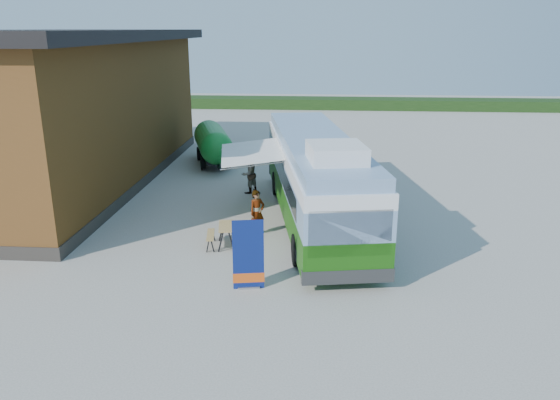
# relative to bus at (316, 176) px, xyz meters

# --- Properties ---
(ground) EXTENTS (100.00, 100.00, 0.00)m
(ground) POSITION_rel_bus_xyz_m (-2.09, -4.75, -1.93)
(ground) COLOR #BCB7AD
(ground) RESTS_ON ground
(barn) EXTENTS (9.60, 21.20, 7.50)m
(barn) POSITION_rel_bus_xyz_m (-12.59, 5.25, 1.66)
(barn) COLOR brown
(barn) RESTS_ON ground
(hedge) EXTENTS (40.00, 3.00, 1.00)m
(hedge) POSITION_rel_bus_xyz_m (5.91, 33.25, -1.43)
(hedge) COLOR #264419
(hedge) RESTS_ON ground
(bus) EXTENTS (4.94, 13.45, 4.05)m
(bus) POSITION_rel_bus_xyz_m (0.00, 0.00, 0.00)
(bus) COLOR #296310
(bus) RESTS_ON ground
(awning) EXTENTS (3.33, 4.67, 0.53)m
(awning) POSITION_rel_bus_xyz_m (-2.36, 0.46, 1.02)
(awning) COLOR white
(awning) RESTS_ON ground
(banner) EXTENTS (0.95, 0.29, 2.21)m
(banner) POSITION_rel_bus_xyz_m (-1.92, -6.26, -1.03)
(banner) COLOR navy
(banner) RESTS_ON ground
(picnic_table) EXTENTS (1.57, 1.44, 0.80)m
(picnic_table) POSITION_rel_bus_xyz_m (-3.16, -2.97, -1.34)
(picnic_table) COLOR tan
(picnic_table) RESTS_ON ground
(person_a) EXTENTS (0.77, 0.75, 1.78)m
(person_a) POSITION_rel_bus_xyz_m (-2.17, -1.75, -1.05)
(person_a) COLOR #999999
(person_a) RESTS_ON ground
(person_b) EXTENTS (1.10, 1.14, 1.86)m
(person_b) POSITION_rel_bus_xyz_m (-3.22, 3.81, -1.00)
(person_b) COLOR #999999
(person_b) RESTS_ON ground
(slurry_tanker) EXTENTS (3.00, 5.90, 2.26)m
(slurry_tanker) POSITION_rel_bus_xyz_m (-6.04, 9.41, -0.64)
(slurry_tanker) COLOR #198A30
(slurry_tanker) RESTS_ON ground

